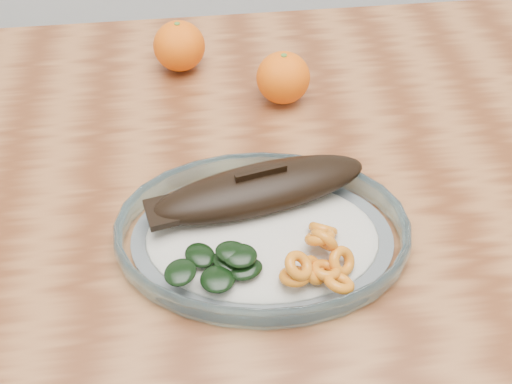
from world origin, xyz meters
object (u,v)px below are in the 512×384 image
at_px(plated_meal, 262,230).
at_px(dining_table, 265,232).
at_px(orange_left, 179,46).
at_px(orange_right, 283,78).

bearing_deg(plated_meal, dining_table, 86.53).
bearing_deg(orange_left, orange_right, -34.36).
xyz_separation_m(dining_table, orange_right, (0.04, 0.16, 0.14)).
distance_m(orange_left, orange_right, 0.17).
relative_size(orange_left, orange_right, 1.02).
bearing_deg(dining_table, orange_right, 74.65).
bearing_deg(dining_table, orange_left, 110.74).
bearing_deg(orange_right, plated_meal, -103.27).
xyz_separation_m(plated_meal, orange_right, (0.06, 0.26, 0.02)).
height_order(orange_left, orange_right, orange_left).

